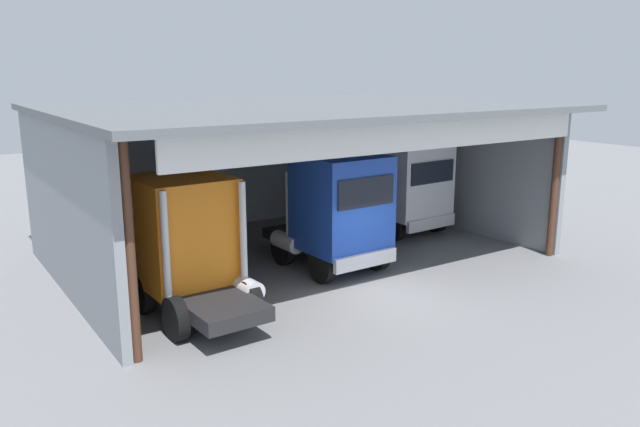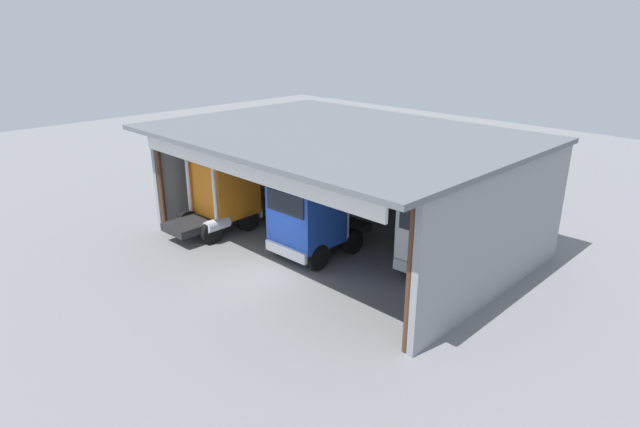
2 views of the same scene
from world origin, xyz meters
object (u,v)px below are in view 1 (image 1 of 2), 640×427
object	(u,v)px
truck_orange_yard_outside	(188,243)
oil_drum	(188,227)
truck_white_left_bay	(402,186)
tool_cart	(175,226)
truck_blue_center_bay	(336,211)

from	to	relation	value
truck_orange_yard_outside	oil_drum	world-z (taller)	truck_orange_yard_outside
truck_white_left_bay	oil_drum	bearing A→B (deg)	-30.44
truck_orange_yard_outside	tool_cart	size ratio (longest dim) A/B	4.58
truck_orange_yard_outside	oil_drum	xyz separation A→B (m)	(2.88, 7.15, -1.48)
oil_drum	tool_cart	bearing A→B (deg)	161.00
truck_orange_yard_outside	tool_cart	bearing A→B (deg)	69.95
truck_orange_yard_outside	tool_cart	xyz separation A→B (m)	(2.41, 7.32, -1.43)
truck_blue_center_bay	oil_drum	xyz separation A→B (m)	(-2.42, 6.39, -1.53)
truck_blue_center_bay	oil_drum	size ratio (longest dim) A/B	5.22
truck_blue_center_bay	tool_cart	xyz separation A→B (m)	(-2.90, 6.56, -1.48)
truck_blue_center_bay	tool_cart	size ratio (longest dim) A/B	4.73
oil_drum	tool_cart	distance (m)	0.51
truck_blue_center_bay	truck_white_left_bay	xyz separation A→B (m)	(4.98, 2.53, -0.11)
truck_white_left_bay	tool_cart	distance (m)	8.95
truck_orange_yard_outside	truck_blue_center_bay	xyz separation A→B (m)	(5.31, 0.76, 0.05)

